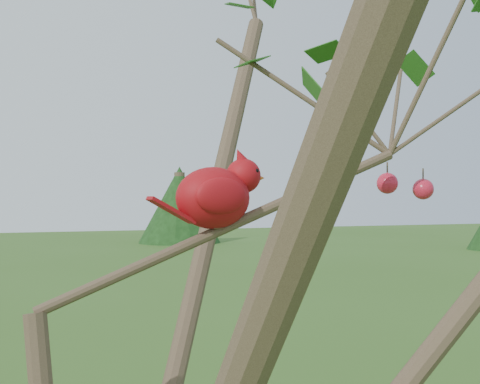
{
  "coord_description": "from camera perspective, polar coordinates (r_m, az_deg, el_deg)",
  "views": [
    {
      "loc": [
        -0.1,
        -0.85,
        2.12
      ],
      "look_at": [
        0.27,
        0.08,
        2.13
      ],
      "focal_mm": 45.0,
      "sensor_mm": 36.0,
      "label": 1
    }
  ],
  "objects": [
    {
      "name": "crabapple_tree",
      "position": [
        0.83,
        -13.2,
        -0.57
      ],
      "size": [
        2.35,
        2.05,
        2.95
      ],
      "color": "#3C2E20",
      "rests_on": "ground"
    },
    {
      "name": "cardinal",
      "position": [
        0.98,
        -2.19,
        -0.25
      ],
      "size": [
        0.21,
        0.12,
        0.15
      ],
      "rotation": [
        0.0,
        0.0,
        0.12
      ],
      "color": "#AE0E12",
      "rests_on": "ground"
    },
    {
      "name": "distant_trees",
      "position": [
        25.21,
        -21.17,
        -1.85
      ],
      "size": [
        42.45,
        12.37,
        3.72
      ],
      "color": "#3C2E20",
      "rests_on": "ground"
    }
  ]
}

